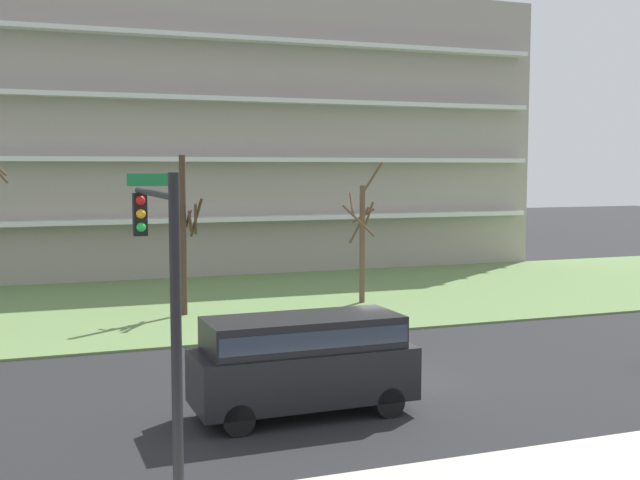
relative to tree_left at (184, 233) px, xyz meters
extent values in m
plane|color=#232326|center=(3.44, -11.43, -3.31)|extent=(160.00, 160.00, 0.00)
cube|color=#66844C|center=(3.44, 2.57, -3.27)|extent=(80.00, 16.00, 0.08)
cube|color=#9E938C|center=(3.44, 15.69, 4.54)|extent=(39.31, 10.24, 15.71)
cube|color=silver|center=(3.44, 10.12, -0.17)|extent=(37.74, 0.90, 0.24)
cube|color=silver|center=(3.44, 10.12, 2.97)|extent=(37.74, 0.90, 0.24)
cube|color=silver|center=(3.44, 10.12, 6.11)|extent=(37.74, 0.90, 0.24)
cube|color=silver|center=(3.44, 10.12, 9.25)|extent=(37.74, 0.90, 0.24)
cylinder|color=#423023|center=(-0.05, -0.01, -0.14)|extent=(0.25, 0.25, 6.33)
cylinder|color=#423023|center=(-0.39, 0.12, 0.92)|extent=(0.38, 0.79, 0.75)
cylinder|color=#423023|center=(0.50, 0.10, 0.59)|extent=(0.34, 1.21, 1.62)
cylinder|color=#423023|center=(0.22, -0.09, 0.47)|extent=(0.31, 0.65, 0.90)
cylinder|color=#423023|center=(-0.13, 0.15, 0.84)|extent=(0.46, 0.31, 0.77)
cylinder|color=#423023|center=(0.17, 0.05, 0.56)|extent=(0.24, 0.56, 0.76)
cylinder|color=#423023|center=(0.43, -0.10, 0.54)|extent=(0.31, 1.06, 1.30)
cylinder|color=brown|center=(7.65, 0.21, -0.76)|extent=(0.24, 0.24, 5.10)
cylinder|color=brown|center=(7.87, 0.63, 0.47)|extent=(0.94, 0.57, 0.68)
cylinder|color=brown|center=(7.20, 0.33, 1.03)|extent=(0.36, 0.99, 0.91)
cylinder|color=brown|center=(7.98, 0.24, 0.60)|extent=(0.17, 0.77, 1.09)
cylinder|color=brown|center=(7.24, -0.34, 0.33)|extent=(1.21, 0.94, 1.35)
cylinder|color=brown|center=(7.68, 0.63, 0.06)|extent=(0.95, 0.18, 1.58)
cylinder|color=brown|center=(8.17, 0.49, 2.01)|extent=(0.69, 1.16, 1.56)
cube|color=black|center=(0.29, -13.43, -2.33)|extent=(5.23, 2.08, 1.25)
cube|color=black|center=(0.29, -13.43, -1.33)|extent=(4.63, 1.91, 0.75)
cube|color=#2D3847|center=(0.29, -13.43, -1.33)|extent=(4.54, 1.95, 0.41)
cylinder|color=black|center=(2.09, -12.51, -2.95)|extent=(0.72, 0.23, 0.72)
cylinder|color=black|center=(2.12, -14.29, -2.95)|extent=(0.72, 0.23, 0.72)
cylinder|color=black|center=(-1.55, -12.57, -2.95)|extent=(0.72, 0.23, 0.72)
cylinder|color=black|center=(-1.52, -14.35, -2.95)|extent=(0.72, 0.23, 0.72)
cylinder|color=black|center=(-3.47, -18.03, -0.44)|extent=(0.18, 0.18, 5.75)
cylinder|color=black|center=(-3.47, -15.78, 2.04)|extent=(0.12, 4.49, 0.12)
cube|color=black|center=(-3.47, -13.84, 1.54)|extent=(0.28, 0.28, 0.90)
sphere|color=red|center=(-3.47, -13.99, 1.84)|extent=(0.20, 0.20, 0.20)
sphere|color=#F2A519|center=(-3.47, -13.99, 1.56)|extent=(0.20, 0.20, 0.20)
sphere|color=green|center=(-3.47, -13.99, 1.28)|extent=(0.20, 0.20, 0.20)
cube|color=#197238|center=(-3.47, -15.56, 2.29)|extent=(0.90, 0.04, 0.24)
camera|label=1|loc=(-5.64, -30.69, 2.50)|focal=44.41mm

